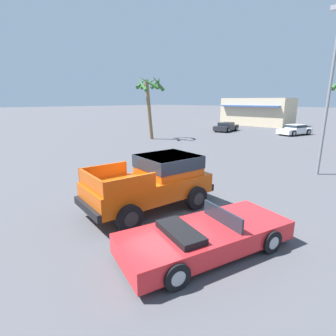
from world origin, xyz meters
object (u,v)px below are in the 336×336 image
(orange_pickup_truck, at_px, (155,179))
(street_lamp_post, at_px, (331,79))
(palm_tree_short, at_px, (149,92))
(parked_car_dark, at_px, (226,127))
(parked_car_white, at_px, (295,130))
(red_convertible_car, at_px, (206,236))

(orange_pickup_truck, height_order, street_lamp_post, street_lamp_post)
(orange_pickup_truck, relative_size, palm_tree_short, 0.80)
(parked_car_dark, xyz_separation_m, palm_tree_short, (-1.72, -11.50, 4.07))
(parked_car_dark, xyz_separation_m, parked_car_white, (7.62, 2.16, 0.03))
(red_convertible_car, xyz_separation_m, street_lamp_post, (-0.05, 10.13, 4.41))
(red_convertible_car, height_order, palm_tree_short, palm_tree_short)
(parked_car_white, bearing_deg, parked_car_dark, 32.95)
(parked_car_white, bearing_deg, street_lamp_post, 129.65)
(orange_pickup_truck, xyz_separation_m, red_convertible_car, (3.05, -1.09, -0.65))
(orange_pickup_truck, relative_size, parked_car_dark, 1.11)
(red_convertible_car, bearing_deg, palm_tree_short, 158.89)
(red_convertible_car, height_order, street_lamp_post, street_lamp_post)
(red_convertible_car, xyz_separation_m, parked_car_white, (-6.79, 26.38, 0.18))
(parked_car_dark, bearing_deg, red_convertible_car, -67.81)
(street_lamp_post, bearing_deg, palm_tree_short, 170.84)
(orange_pickup_truck, bearing_deg, parked_car_white, 107.29)
(street_lamp_post, relative_size, palm_tree_short, 1.32)
(parked_car_dark, relative_size, parked_car_white, 0.99)
(parked_car_white, relative_size, street_lamp_post, 0.55)
(red_convertible_car, distance_m, palm_tree_short, 20.97)
(orange_pickup_truck, height_order, parked_car_white, orange_pickup_truck)
(palm_tree_short, bearing_deg, street_lamp_post, -9.16)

